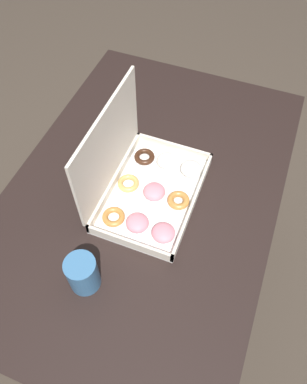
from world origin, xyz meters
TOP-DOWN VIEW (x-y plane):
  - ground_plane at (0.00, 0.00)m, footprint 8.00×8.00m
  - dining_table at (0.00, 0.00)m, footprint 1.17×0.78m
  - donut_box at (-0.01, -0.00)m, footprint 0.37×0.26m
  - coffee_mug at (-0.32, 0.03)m, footprint 0.08×0.08m

SIDE VIEW (x-z plane):
  - ground_plane at x=0.00m, z-range 0.00..0.00m
  - dining_table at x=0.00m, z-range 0.27..1.05m
  - coffee_mug at x=-0.32m, z-range 0.78..0.88m
  - donut_box at x=-0.01m, z-range 0.69..0.98m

